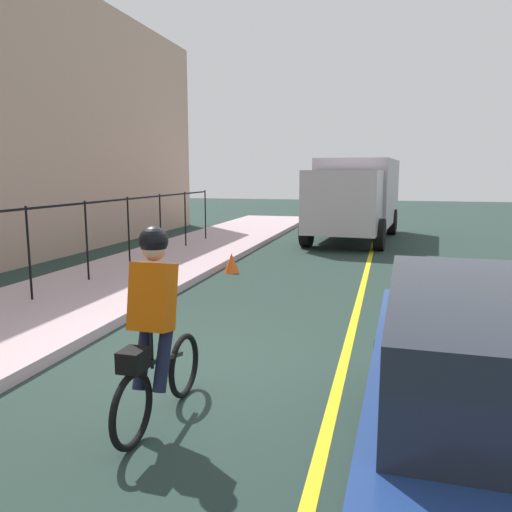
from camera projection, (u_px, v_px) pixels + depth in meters
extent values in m
plane|color=#22342E|center=(203.00, 368.00, 6.03)|extent=(80.00, 80.00, 0.00)
cube|color=yellow|center=(339.00, 382.00, 5.63)|extent=(36.00, 0.12, 0.01)
cylinder|color=black|center=(29.00, 253.00, 8.60)|extent=(0.04, 0.04, 1.60)
cylinder|color=black|center=(87.00, 241.00, 10.24)|extent=(0.04, 0.04, 1.60)
cylinder|color=black|center=(129.00, 231.00, 11.88)|extent=(0.04, 0.04, 1.60)
cylinder|color=black|center=(160.00, 224.00, 13.51)|extent=(0.04, 0.04, 1.60)
cylinder|color=black|center=(185.00, 219.00, 15.15)|extent=(0.04, 0.04, 1.60)
cylinder|color=black|center=(205.00, 215.00, 16.78)|extent=(0.04, 0.04, 1.60)
torus|color=black|center=(184.00, 365.00, 5.24)|extent=(0.66, 0.08, 0.66)
torus|color=black|center=(132.00, 410.00, 4.25)|extent=(0.66, 0.08, 0.66)
cube|color=black|center=(160.00, 360.00, 4.70)|extent=(0.93, 0.07, 0.24)
cylinder|color=black|center=(152.00, 350.00, 4.54)|extent=(0.03, 0.03, 0.35)
cube|color=#CD5506|center=(153.00, 296.00, 4.51)|extent=(0.35, 0.37, 0.63)
sphere|color=tan|center=(154.00, 249.00, 4.49)|extent=(0.22, 0.22, 0.22)
sphere|color=black|center=(154.00, 241.00, 4.48)|extent=(0.26, 0.26, 0.26)
cylinder|color=#191E38|center=(143.00, 353.00, 4.60)|extent=(0.34, 0.13, 0.65)
cylinder|color=#191E38|center=(164.00, 355.00, 4.55)|extent=(0.34, 0.13, 0.65)
cube|color=black|center=(133.00, 360.00, 4.23)|extent=(0.25, 0.21, 0.18)
cube|color=navy|center=(509.00, 420.00, 3.36)|extent=(4.45, 1.92, 0.70)
cylinder|color=black|center=(384.00, 373.00, 5.07)|extent=(0.65, 0.24, 0.64)
cube|color=#B9AFB9|center=(359.00, 192.00, 18.50)|extent=(4.95, 2.80, 2.30)
cube|color=#C2B5BE|center=(342.00, 202.00, 15.35)|extent=(2.00, 2.36, 1.90)
cylinder|color=black|center=(380.00, 234.00, 15.26)|extent=(0.98, 0.38, 0.96)
cylinder|color=black|center=(307.00, 232.00, 16.00)|extent=(0.98, 0.38, 0.96)
cylinder|color=black|center=(392.00, 222.00, 19.30)|extent=(0.98, 0.38, 0.96)
cylinder|color=black|center=(333.00, 220.00, 20.04)|extent=(0.98, 0.38, 0.96)
cone|color=#EF5817|center=(232.00, 263.00, 11.86)|extent=(0.36, 0.36, 0.45)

